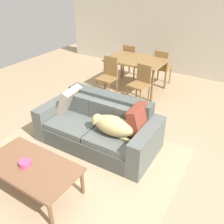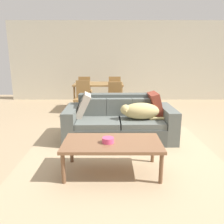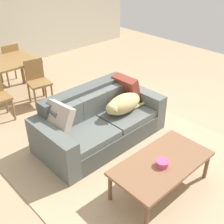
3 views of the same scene
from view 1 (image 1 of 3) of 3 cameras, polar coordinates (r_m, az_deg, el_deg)
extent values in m
plane|color=tan|center=(4.23, 0.53, -8.19)|extent=(10.00, 10.00, 0.00)
cube|color=beige|center=(7.17, 18.51, 18.44)|extent=(8.00, 0.12, 2.70)
cube|color=tan|center=(3.83, -10.57, -13.62)|extent=(3.08, 3.11, 0.01)
cube|color=#494E4B|center=(4.22, -3.29, -5.68)|extent=(1.60, 1.03, 0.31)
cube|color=#5A605B|center=(4.31, -7.76, -1.81)|extent=(0.79, 0.97, 0.10)
cube|color=#5A605B|center=(3.93, 1.44, -4.96)|extent=(0.79, 0.97, 0.10)
cube|color=#494E4B|center=(4.25, -0.65, 1.85)|extent=(1.59, 0.27, 0.39)
cube|color=#5A605B|center=(4.38, -7.44, 2.03)|extent=(0.49, 0.17, 0.33)
cube|color=#5A605B|center=(4.13, -2.02, 0.40)|extent=(0.49, 0.17, 0.33)
cube|color=#5A605B|center=(3.92, 4.05, -1.43)|extent=(0.49, 0.17, 0.33)
cube|color=#5A605B|center=(4.63, -12.62, -0.73)|extent=(0.23, 1.00, 0.61)
cube|color=#5A605B|center=(3.80, 8.10, -7.90)|extent=(0.23, 1.00, 0.61)
ellipsoid|color=tan|center=(3.74, 0.39, -3.23)|extent=(0.67, 0.34, 0.30)
sphere|color=tan|center=(3.84, -3.39, -1.78)|extent=(0.18, 0.18, 0.18)
cone|color=#968656|center=(3.79, -4.08, -2.47)|extent=(0.08, 0.10, 0.08)
cylinder|color=tan|center=(3.65, 3.93, -6.61)|extent=(0.30, 0.06, 0.05)
cube|color=#B8A895|center=(4.43, -10.04, 2.84)|extent=(0.36, 0.50, 0.47)
cube|color=brown|center=(3.77, 6.35, -2.08)|extent=(0.29, 0.48, 0.49)
cube|color=brown|center=(3.41, -18.35, -11.95)|extent=(1.29, 0.68, 0.04)
cylinder|color=brown|center=(3.11, -14.10, -22.28)|extent=(0.05, 0.05, 0.40)
cylinder|color=brown|center=(4.07, -20.39, -8.70)|extent=(0.05, 0.05, 0.40)
cylinder|color=brown|center=(3.38, -6.93, -16.01)|extent=(0.05, 0.05, 0.40)
cylinder|color=#EA4C7F|center=(3.40, -19.59, -11.23)|extent=(0.15, 0.15, 0.07)
cube|color=olive|center=(6.05, 5.66, 12.00)|extent=(1.38, 0.93, 0.04)
cylinder|color=brown|center=(6.14, -1.68, 8.56)|extent=(0.05, 0.05, 0.74)
cylinder|color=brown|center=(5.59, 9.38, 5.90)|extent=(0.05, 0.05, 0.74)
cylinder|color=brown|center=(6.80, 2.24, 10.73)|extent=(0.05, 0.05, 0.74)
cylinder|color=brown|center=(6.31, 12.45, 8.45)|extent=(0.05, 0.05, 0.74)
cube|color=olive|center=(5.77, -1.24, 7.83)|extent=(0.41, 0.41, 0.04)
cube|color=olive|center=(5.81, -0.23, 10.66)|extent=(0.36, 0.05, 0.46)
cylinder|color=brown|center=(5.82, -3.56, 5.56)|extent=(0.04, 0.04, 0.42)
cylinder|color=brown|center=(5.64, -0.80, 4.77)|extent=(0.04, 0.04, 0.42)
cylinder|color=brown|center=(6.07, -1.61, 6.67)|extent=(0.04, 0.04, 0.42)
cylinder|color=brown|center=(5.90, 1.09, 5.94)|extent=(0.04, 0.04, 0.42)
cube|color=olive|center=(5.41, 6.28, 6.24)|extent=(0.45, 0.45, 0.04)
cube|color=olive|center=(5.46, 7.51, 8.92)|extent=(0.36, 0.09, 0.40)
cylinder|color=brown|center=(5.47, 3.66, 3.92)|extent=(0.04, 0.04, 0.43)
cylinder|color=brown|center=(5.30, 6.59, 2.85)|extent=(0.04, 0.04, 0.43)
cylinder|color=brown|center=(5.72, 5.74, 5.06)|extent=(0.04, 0.04, 0.43)
cylinder|color=brown|center=(5.55, 8.60, 4.06)|extent=(0.04, 0.04, 0.43)
cube|color=olive|center=(6.93, 4.66, 11.73)|extent=(0.40, 0.40, 0.04)
cube|color=olive|center=(6.70, 3.99, 13.33)|extent=(0.36, 0.04, 0.45)
cylinder|color=brown|center=(7.07, 6.48, 10.02)|extent=(0.04, 0.04, 0.43)
cylinder|color=brown|center=(7.22, 4.04, 10.56)|extent=(0.04, 0.04, 0.43)
cylinder|color=brown|center=(6.79, 5.16, 9.21)|extent=(0.04, 0.04, 0.43)
cylinder|color=brown|center=(6.94, 2.65, 9.78)|extent=(0.04, 0.04, 0.43)
cube|color=olive|center=(6.53, 11.73, 10.10)|extent=(0.40, 0.40, 0.04)
cube|color=olive|center=(6.29, 11.36, 11.74)|extent=(0.36, 0.04, 0.45)
cylinder|color=brown|center=(6.71, 13.41, 8.28)|extent=(0.04, 0.04, 0.44)
cylinder|color=brown|center=(6.81, 10.71, 8.91)|extent=(0.04, 0.04, 0.44)
cylinder|color=brown|center=(6.41, 12.38, 7.35)|extent=(0.04, 0.04, 0.44)
cylinder|color=brown|center=(6.51, 9.57, 8.02)|extent=(0.04, 0.04, 0.44)
camera|label=2|loc=(2.77, -77.95, -19.87)|focal=36.65mm
camera|label=3|loc=(4.39, -62.70, 16.27)|focal=44.98mm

